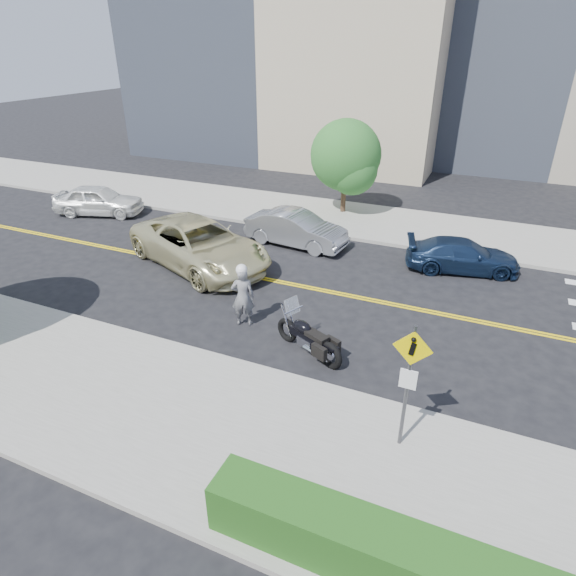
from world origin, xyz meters
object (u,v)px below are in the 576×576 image
(pedestrian_sign, at_px, (409,376))
(motorcycle, at_px, (309,331))
(motorcyclist, at_px, (243,295))
(parked_car_blue, at_px, (462,255))
(suv, at_px, (199,244))
(parked_car_white, at_px, (98,200))
(parked_car_silver, at_px, (296,229))

(pedestrian_sign, bearing_deg, motorcycle, 140.84)
(motorcyclist, bearing_deg, parked_car_blue, -153.56)
(parked_car_blue, bearing_deg, pedestrian_sign, 164.90)
(motorcycle, xyz_separation_m, parked_car_blue, (3.36, 7.51, -0.13))
(suv, relative_size, parked_car_blue, 1.51)
(pedestrian_sign, xyz_separation_m, parked_car_blue, (0.22, 10.06, -1.35))
(pedestrian_sign, distance_m, motorcyclist, 6.48)
(suv, bearing_deg, parked_car_white, 90.18)
(motorcyclist, xyz_separation_m, motorcycle, (2.42, -0.64, -0.29))
(suv, bearing_deg, parked_car_blue, -46.97)
(parked_car_white, relative_size, parked_car_blue, 1.03)
(suv, distance_m, parked_car_silver, 4.34)
(pedestrian_sign, bearing_deg, parked_car_blue, 88.73)
(pedestrian_sign, distance_m, motorcycle, 4.23)
(motorcycle, xyz_separation_m, suv, (-6.08, 3.85, 0.15))
(motorcyclist, distance_m, parked_car_silver, 6.76)
(parked_car_silver, bearing_deg, parked_car_white, 97.58)
(pedestrian_sign, relative_size, parked_car_white, 0.69)
(motorcycle, height_order, parked_car_blue, motorcycle)
(parked_car_white, distance_m, parked_car_silver, 10.70)
(pedestrian_sign, xyz_separation_m, suv, (-9.22, 6.41, -1.08))
(suv, bearing_deg, parked_car_silver, -15.23)
(motorcyclist, height_order, suv, motorcyclist)
(suv, xyz_separation_m, parked_car_white, (-8.08, 3.22, -0.14))
(motorcycle, xyz_separation_m, parked_car_silver, (-3.46, 7.31, -0.01))
(parked_car_white, bearing_deg, motorcyclist, -136.80)
(suv, height_order, parked_car_white, suv)
(pedestrian_sign, bearing_deg, suv, 145.19)
(pedestrian_sign, height_order, motorcycle, pedestrian_sign)
(motorcyclist, height_order, parked_car_silver, motorcyclist)
(motorcycle, distance_m, parked_car_blue, 8.23)
(parked_car_blue, bearing_deg, parked_car_white, 77.61)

